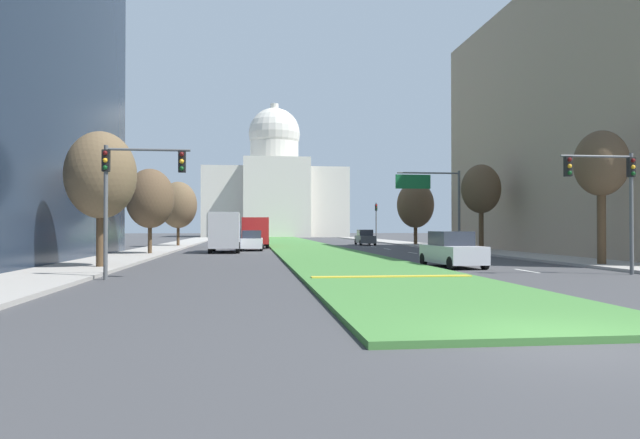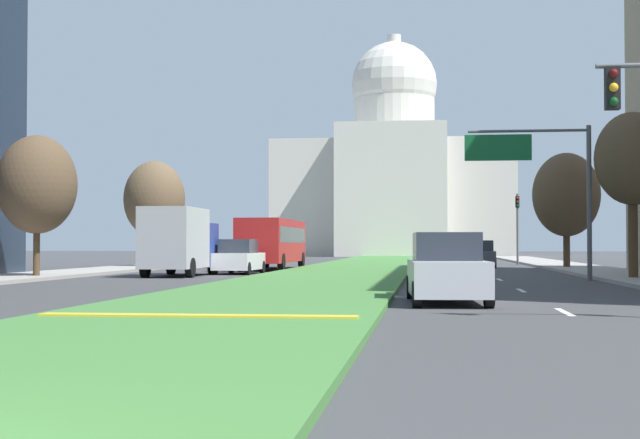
% 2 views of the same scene
% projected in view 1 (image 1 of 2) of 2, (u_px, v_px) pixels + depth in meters
% --- Properties ---
extents(ground_plane, '(260.00, 260.00, 0.00)m').
position_uv_depth(ground_plane, '(295.00, 244.00, 68.61)').
color(ground_plane, '#3D3D3F').
extents(grass_median, '(6.84, 106.35, 0.14)m').
position_uv_depth(grass_median, '(300.00, 245.00, 62.74)').
color(grass_median, '#427A38').
rests_on(grass_median, ground_plane).
extents(median_curb_nose, '(6.16, 0.50, 0.04)m').
position_uv_depth(median_curb_nose, '(392.00, 276.00, 22.02)').
color(median_curb_nose, gold).
rests_on(median_curb_nose, grass_median).
extents(lane_dashes_right, '(0.16, 36.05, 0.01)m').
position_uv_depth(lane_dashes_right, '(416.00, 253.00, 44.76)').
color(lane_dashes_right, silver).
rests_on(lane_dashes_right, ground_plane).
extents(sidewalk_left, '(4.00, 106.35, 0.15)m').
position_uv_depth(sidewalk_left, '(165.00, 248.00, 55.27)').
color(sidewalk_left, '#9E9991').
rests_on(sidewalk_left, ground_plane).
extents(sidewalk_right, '(4.00, 106.35, 0.15)m').
position_uv_depth(sidewalk_right, '(437.00, 247.00, 58.49)').
color(sidewalk_right, '#9E9991').
rests_on(sidewalk_right, ground_plane).
extents(midrise_block_right, '(15.08, 33.19, 20.15)m').
position_uv_depth(midrise_block_right, '(620.00, 123.00, 44.59)').
color(midrise_block_right, tan).
rests_on(midrise_block_right, ground_plane).
extents(capitol_building, '(30.21, 23.85, 29.19)m').
position_uv_depth(capitol_building, '(275.00, 192.00, 126.53)').
color(capitol_building, beige).
rests_on(capitol_building, ground_plane).
extents(traffic_light_near_left, '(3.34, 0.35, 5.20)m').
position_uv_depth(traffic_light_near_left, '(128.00, 182.00, 22.49)').
color(traffic_light_near_left, '#515456').
rests_on(traffic_light_near_left, ground_plane).
extents(traffic_light_near_right, '(3.34, 0.35, 5.20)m').
position_uv_depth(traffic_light_near_right, '(613.00, 186.00, 24.76)').
color(traffic_light_near_right, '#515456').
rests_on(traffic_light_near_right, ground_plane).
extents(traffic_light_far_right, '(0.28, 0.35, 5.20)m').
position_uv_depth(traffic_light_far_right, '(376.00, 217.00, 75.03)').
color(traffic_light_far_right, '#515456').
rests_on(traffic_light_far_right, ground_plane).
extents(overhead_guide_sign, '(5.26, 0.20, 6.50)m').
position_uv_depth(overhead_guide_sign, '(436.00, 194.00, 45.65)').
color(overhead_guide_sign, '#515456').
rests_on(overhead_guide_sign, ground_plane).
extents(street_tree_left_near, '(3.35, 3.35, 6.63)m').
position_uv_depth(street_tree_left_near, '(101.00, 176.00, 27.82)').
color(street_tree_left_near, '#4C3823').
rests_on(street_tree_left_near, ground_plane).
extents(street_tree_right_near, '(2.69, 2.69, 7.00)m').
position_uv_depth(street_tree_right_near, '(601.00, 165.00, 29.77)').
color(street_tree_right_near, '#4C3823').
rests_on(street_tree_right_near, ground_plane).
extents(street_tree_left_mid, '(3.43, 3.43, 6.26)m').
position_uv_depth(street_tree_left_mid, '(150.00, 199.00, 41.88)').
color(street_tree_left_mid, '#4C3823').
rests_on(street_tree_left_mid, ground_plane).
extents(street_tree_right_mid, '(3.09, 3.09, 7.00)m').
position_uv_depth(street_tree_right_mid, '(481.00, 189.00, 45.86)').
color(street_tree_right_mid, '#4C3823').
rests_on(street_tree_right_mid, ground_plane).
extents(street_tree_left_far, '(3.84, 3.84, 6.74)m').
position_uv_depth(street_tree_left_far, '(178.00, 205.00, 59.90)').
color(street_tree_left_far, '#4C3823').
rests_on(street_tree_left_far, ground_plane).
extents(street_tree_right_far, '(4.05, 4.05, 7.04)m').
position_uv_depth(street_tree_right_far, '(415.00, 205.00, 63.64)').
color(street_tree_right_far, '#4C3823').
rests_on(street_tree_right_far, ground_plane).
extents(sedan_lead_stopped, '(2.17, 4.69, 1.82)m').
position_uv_depth(sedan_lead_stopped, '(452.00, 250.00, 29.48)').
color(sedan_lead_stopped, '#BCBCC1').
rests_on(sedan_lead_stopped, ground_plane).
extents(sedan_midblock, '(2.02, 4.35, 1.76)m').
position_uv_depth(sedan_midblock, '(252.00, 241.00, 50.45)').
color(sedan_midblock, silver).
rests_on(sedan_midblock, ground_plane).
extents(sedan_distant, '(1.95, 4.45, 1.75)m').
position_uv_depth(sedan_distant, '(365.00, 238.00, 66.40)').
color(sedan_distant, '#4C5156').
rests_on(sedan_distant, ground_plane).
extents(box_truck_delivery, '(2.40, 6.40, 3.20)m').
position_uv_depth(box_truck_delivery, '(225.00, 232.00, 46.72)').
color(box_truck_delivery, navy).
rests_on(box_truck_delivery, ground_plane).
extents(city_bus, '(2.62, 11.00, 2.95)m').
position_uv_depth(city_bus, '(255.00, 230.00, 58.93)').
color(city_bus, '#B21E1E').
rests_on(city_bus, ground_plane).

